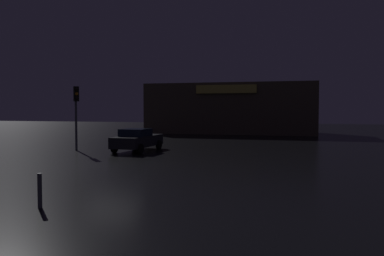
% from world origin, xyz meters
% --- Properties ---
extents(ground_plane, '(120.00, 120.00, 0.00)m').
position_xyz_m(ground_plane, '(0.00, 0.00, 0.00)').
color(ground_plane, black).
extents(store_building, '(18.85, 7.29, 5.62)m').
position_xyz_m(store_building, '(1.30, 27.69, 2.81)').
color(store_building, brown).
rests_on(store_building, ground).
extents(traffic_signal_opposite, '(0.42, 0.42, 4.25)m').
position_xyz_m(traffic_signal_opposite, '(-5.46, 5.77, 2.99)').
color(traffic_signal_opposite, '#595B60').
rests_on(traffic_signal_opposite, ground).
extents(car_near, '(2.18, 4.59, 1.48)m').
position_xyz_m(car_near, '(-1.45, 6.51, 0.75)').
color(car_near, black).
rests_on(car_near, ground).
extents(bollard_kerb_a, '(0.12, 0.12, 0.97)m').
position_xyz_m(bollard_kerb_a, '(1.81, -8.15, 0.49)').
color(bollard_kerb_a, '#595B60').
rests_on(bollard_kerb_a, ground).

